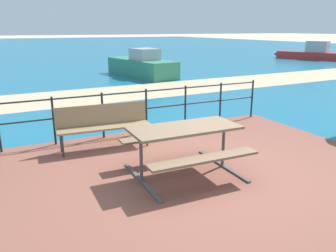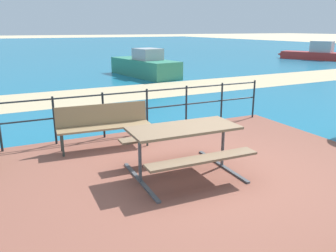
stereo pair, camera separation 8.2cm
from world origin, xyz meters
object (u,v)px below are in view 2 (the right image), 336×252
at_px(picnic_table, 184,138).
at_px(boat_mid, 316,54).
at_px(boat_near, 144,66).
at_px(park_bench, 104,122).

height_order(picnic_table, boat_mid, boat_mid).
xyz_separation_m(picnic_table, boat_near, (3.86, 11.42, -0.16)).
distance_m(picnic_table, park_bench, 1.95).
bearing_deg(park_bench, boat_mid, 36.26).
relative_size(picnic_table, boat_near, 0.34).
relative_size(park_bench, boat_mid, 0.33).
height_order(picnic_table, park_bench, park_bench).
height_order(park_bench, boat_mid, boat_mid).
height_order(park_bench, boat_near, boat_near).
xyz_separation_m(picnic_table, park_bench, (-0.78, 1.78, -0.09)).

